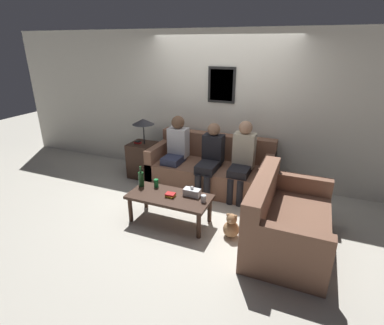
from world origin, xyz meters
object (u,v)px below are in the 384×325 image
(couch_main, at_px, (211,170))
(person_middle, at_px, (211,156))
(couch_side, at_px, (285,223))
(coffee_table, at_px, (170,199))
(drinking_glass, at_px, (204,198))
(teddy_bear, at_px, (231,227))
(person_left, at_px, (176,148))
(person_right, at_px, (242,158))
(wine_bottle, at_px, (141,179))

(couch_main, relative_size, person_middle, 1.80)
(couch_main, distance_m, couch_side, 1.85)
(coffee_table, height_order, drinking_glass, drinking_glass)
(person_middle, bearing_deg, drinking_glass, -75.06)
(couch_side, bearing_deg, coffee_table, 93.27)
(teddy_bear, bearing_deg, drinking_glass, 174.60)
(person_left, relative_size, person_right, 0.98)
(couch_main, bearing_deg, couch_side, -41.14)
(couch_main, distance_m, drinking_glass, 1.34)
(couch_main, distance_m, wine_bottle, 1.39)
(drinking_glass, distance_m, person_left, 1.51)
(couch_side, bearing_deg, person_right, 37.79)
(couch_main, bearing_deg, wine_bottle, -119.33)
(wine_bottle, height_order, person_middle, person_middle)
(person_middle, bearing_deg, teddy_bear, -58.56)
(couch_side, relative_size, person_left, 1.24)
(wine_bottle, relative_size, teddy_bear, 0.92)
(couch_main, bearing_deg, coffee_table, -96.68)
(couch_main, distance_m, teddy_bear, 1.53)
(person_left, xyz_separation_m, person_middle, (0.66, -0.05, -0.04))
(couch_side, height_order, person_middle, person_middle)
(wine_bottle, height_order, teddy_bear, wine_bottle)
(wine_bottle, distance_m, teddy_bear, 1.47)
(wine_bottle, bearing_deg, drinking_glass, -5.26)
(couch_side, height_order, person_left, person_left)
(person_right, bearing_deg, wine_bottle, -140.13)
(couch_main, relative_size, teddy_bear, 6.18)
(coffee_table, height_order, person_left, person_left)
(drinking_glass, distance_m, teddy_bear, 0.51)
(teddy_bear, bearing_deg, person_right, 98.52)
(couch_side, bearing_deg, teddy_bear, 99.30)
(person_right, bearing_deg, drinking_glass, -101.48)
(couch_side, distance_m, drinking_glass, 1.07)
(person_middle, distance_m, teddy_bear, 1.42)
(couch_main, xyz_separation_m, coffee_table, (-0.15, -1.31, 0.05))
(wine_bottle, xyz_separation_m, drinking_glass, (1.01, -0.09, -0.07))
(wine_bottle, xyz_separation_m, person_right, (1.24, 1.04, 0.14))
(teddy_bear, bearing_deg, person_left, 138.64)
(couch_main, xyz_separation_m, person_right, (0.57, -0.16, 0.37))
(wine_bottle, relative_size, person_middle, 0.27)
(couch_side, distance_m, person_middle, 1.73)
(person_left, height_order, person_right, person_right)
(couch_main, bearing_deg, person_left, -168.11)
(drinking_glass, height_order, person_middle, person_middle)
(coffee_table, xyz_separation_m, person_middle, (0.20, 1.13, 0.27))
(person_left, distance_m, person_right, 1.18)
(couch_main, xyz_separation_m, drinking_glass, (0.34, -1.29, 0.16))
(couch_side, xyz_separation_m, wine_bottle, (-2.06, 0.03, 0.22))
(couch_main, distance_m, person_left, 0.72)
(coffee_table, xyz_separation_m, person_right, (0.72, 1.15, 0.32))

